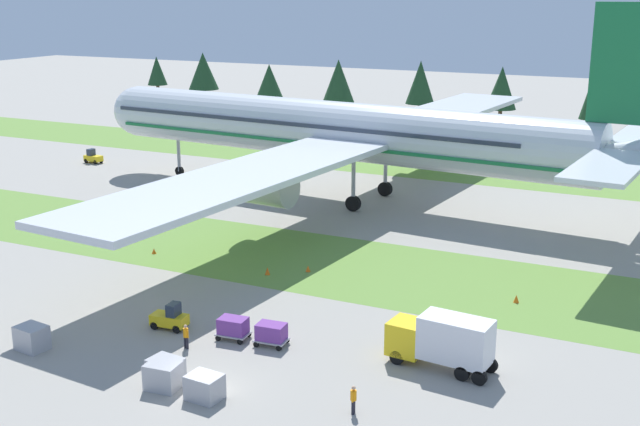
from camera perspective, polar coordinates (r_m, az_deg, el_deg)
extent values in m
plane|color=gray|center=(50.57, -8.18, -12.38)|extent=(400.00, 400.00, 0.00)
cube|color=olive|center=(70.87, 3.13, -3.95)|extent=(320.00, 15.64, 0.01)
cube|color=olive|center=(110.67, 11.85, 2.81)|extent=(320.00, 15.64, 0.01)
cylinder|color=silver|center=(93.18, 1.03, 5.86)|extent=(60.43, 11.82, 6.56)
sphere|color=silver|center=(111.05, -12.64, 7.03)|extent=(6.43, 6.43, 6.43)
cone|color=silver|center=(82.11, 21.46, 3.85)|extent=(10.77, 7.11, 6.23)
cube|color=#19703D|center=(93.38, 1.03, 5.16)|extent=(58.98, 11.82, 0.36)
cube|color=#283342|center=(94.90, -0.90, 6.53)|extent=(53.14, 11.24, 0.44)
cube|color=silver|center=(72.07, -5.74, 2.43)|extent=(13.03, 40.98, 0.59)
cylinder|color=#A3A3A8|center=(78.15, -3.91, 1.86)|extent=(6.16, 4.11, 3.61)
cube|color=silver|center=(112.55, 8.66, 6.99)|extent=(13.03, 40.98, 0.59)
cylinder|color=#A3A3A8|center=(107.95, 6.68, 5.55)|extent=(6.16, 4.11, 3.61)
cube|color=silver|center=(73.14, 19.67, 3.11)|extent=(6.60, 15.07, 0.41)
cube|color=#19703D|center=(81.13, 21.53, 9.70)|extent=(8.60, 1.46, 11.15)
cylinder|color=#A3A3A8|center=(107.34, -9.94, 4.61)|extent=(0.44, 0.44, 6.45)
cylinder|color=black|center=(107.98, -9.86, 2.93)|extent=(1.23, 0.52, 1.20)
cylinder|color=#A3A3A8|center=(88.36, 2.37, 2.62)|extent=(0.44, 0.44, 6.20)
cylinder|color=black|center=(89.10, 2.35, 0.68)|extent=(1.75, 0.74, 1.70)
cylinder|color=#A3A3A8|center=(95.20, 4.64, 3.51)|extent=(0.44, 0.44, 6.20)
cylinder|color=black|center=(95.89, 4.60, 1.70)|extent=(1.75, 0.74, 1.70)
cube|color=yellow|center=(59.45, -10.56, -7.39)|extent=(2.71, 1.53, 0.77)
cube|color=#283342|center=(58.95, -10.28, -6.70)|extent=(0.79, 1.15, 0.90)
cylinder|color=black|center=(59.63, -11.57, -7.77)|extent=(0.62, 0.25, 0.60)
cylinder|color=black|center=(60.48, -11.02, -7.40)|extent=(0.62, 0.25, 0.60)
cylinder|color=black|center=(58.73, -10.05, -8.06)|extent=(0.62, 0.25, 0.60)
cylinder|color=black|center=(59.60, -9.51, -7.68)|extent=(0.62, 0.25, 0.60)
cube|color=#A3A3A8|center=(57.24, -6.12, -8.43)|extent=(2.32, 1.69, 0.10)
cube|color=#70388E|center=(57.00, -6.14, -7.88)|extent=(2.05, 1.49, 1.10)
cylinder|color=black|center=(57.12, -7.19, -8.74)|extent=(0.41, 0.16, 0.40)
cylinder|color=black|center=(58.24, -6.55, -8.23)|extent=(0.41, 0.16, 0.40)
cylinder|color=black|center=(56.41, -5.66, -9.01)|extent=(0.41, 0.16, 0.40)
cylinder|color=black|center=(57.54, -5.05, -8.49)|extent=(0.41, 0.16, 0.40)
cube|color=#A3A3A8|center=(56.08, -3.44, -8.89)|extent=(2.32, 1.69, 0.10)
cube|color=#70388E|center=(55.84, -3.45, -8.33)|extent=(2.05, 1.49, 1.10)
cylinder|color=black|center=(55.92, -4.52, -9.21)|extent=(0.41, 0.16, 0.40)
cylinder|color=black|center=(57.06, -3.93, -8.68)|extent=(0.41, 0.16, 0.40)
cylinder|color=black|center=(55.28, -2.93, -9.48)|extent=(0.41, 0.16, 0.40)
cylinder|color=black|center=(56.43, -2.36, -8.94)|extent=(0.41, 0.16, 0.40)
cube|color=yellow|center=(53.81, 6.15, -8.66)|extent=(2.40, 2.49, 2.20)
cube|color=#283342|center=(54.05, 5.14, -8.02)|extent=(0.27, 2.07, 0.97)
cube|color=silver|center=(52.39, 9.53, -8.77)|extent=(4.69, 2.70, 2.80)
cylinder|color=black|center=(53.53, 5.44, -10.07)|extent=(0.98, 0.39, 0.96)
cylinder|color=black|center=(55.18, 6.36, -9.29)|extent=(0.98, 0.39, 0.96)
cylinder|color=black|center=(51.98, 9.96, -11.06)|extent=(0.98, 0.39, 0.96)
cylinder|color=black|center=(53.67, 10.76, -10.22)|extent=(0.98, 0.39, 0.96)
cylinder|color=black|center=(51.64, 11.15, -11.31)|extent=(0.98, 0.39, 0.96)
cylinder|color=black|center=(53.35, 11.90, -10.45)|extent=(0.98, 0.39, 0.96)
cube|color=yellow|center=(118.65, -15.66, 3.74)|extent=(2.70, 1.52, 0.77)
cube|color=#283342|center=(118.77, -15.82, 4.15)|extent=(0.79, 1.15, 0.90)
cylinder|color=black|center=(118.45, -15.15, 3.57)|extent=(0.62, 0.25, 0.60)
cylinder|color=black|center=(117.70, -15.53, 3.47)|extent=(0.62, 0.25, 0.60)
cylinder|color=black|center=(119.74, -15.76, 3.65)|extent=(0.62, 0.25, 0.60)
cylinder|color=black|center=(119.01, -16.14, 3.55)|extent=(0.62, 0.25, 0.60)
cylinder|color=black|center=(56.29, -9.47, -8.96)|extent=(0.18, 0.18, 0.85)
cylinder|color=black|center=(56.13, -9.33, -9.03)|extent=(0.18, 0.18, 0.85)
cylinder|color=orange|center=(55.91, -9.43, -8.31)|extent=(0.36, 0.36, 0.62)
sphere|color=tan|center=(55.73, -9.45, -7.88)|extent=(0.24, 0.24, 0.24)
cylinder|color=orange|center=(56.09, -9.58, -8.27)|extent=(0.10, 0.10, 0.58)
cylinder|color=orange|center=(55.76, -9.28, -8.41)|extent=(0.10, 0.10, 0.58)
cylinder|color=black|center=(47.58, 2.33, -13.53)|extent=(0.18, 0.18, 0.85)
cylinder|color=black|center=(47.77, 2.40, -13.41)|extent=(0.18, 0.18, 0.85)
cylinder|color=orange|center=(47.33, 2.37, -12.69)|extent=(0.36, 0.36, 0.62)
sphere|color=tan|center=(47.11, 2.38, -12.20)|extent=(0.24, 0.24, 0.24)
cylinder|color=orange|center=(47.14, 2.30, -12.85)|extent=(0.10, 0.10, 0.58)
cylinder|color=orange|center=(47.54, 2.44, -12.60)|extent=(0.10, 0.10, 0.58)
cube|color=#A3A3A8|center=(58.52, -19.62, -8.28)|extent=(2.19, 1.85, 1.67)
cube|color=#A3A3A8|center=(51.77, -10.81, -10.85)|extent=(2.17, 1.81, 1.57)
cube|color=#A3A3A8|center=(49.50, -8.13, -12.03)|extent=(2.11, 1.74, 1.52)
cube|color=#A3A3A8|center=(51.08, -10.97, -11.19)|extent=(2.14, 1.77, 1.64)
cone|color=orange|center=(69.42, -3.72, -4.09)|extent=(0.44, 0.44, 0.67)
cone|color=orange|center=(70.04, -0.85, -3.93)|extent=(0.44, 0.44, 0.55)
cone|color=orange|center=(76.31, -11.61, -2.64)|extent=(0.44, 0.44, 0.49)
cone|color=orange|center=(65.08, 13.65, -5.88)|extent=(0.44, 0.44, 0.64)
cylinder|color=#4C3823|center=(183.03, -11.32, 8.28)|extent=(0.70, 0.70, 3.61)
cone|color=#1E4223|center=(182.52, -11.41, 9.80)|extent=(4.30, 4.30, 6.15)
cylinder|color=#4C3823|center=(175.26, -8.15, 8.08)|extent=(0.70, 0.70, 3.35)
cone|color=#1E4223|center=(174.66, -8.22, 9.87)|extent=(6.36, 6.36, 7.68)
cylinder|color=#4C3823|center=(162.23, -3.56, 7.51)|extent=(0.70, 0.70, 2.72)
cone|color=#1E4223|center=(161.64, -3.59, 9.20)|extent=(5.62, 5.62, 6.91)
cylinder|color=#4C3823|center=(156.58, 1.30, 7.29)|extent=(0.70, 0.70, 2.91)
cone|color=#1E4223|center=(155.91, 1.31, 9.29)|extent=(6.10, 6.10, 8.09)
cylinder|color=#4C3823|center=(154.64, 7.01, 7.10)|extent=(0.70, 0.70, 3.02)
cone|color=#1E4223|center=(153.96, 7.08, 9.12)|extent=(5.42, 5.42, 7.98)
cylinder|color=#4C3823|center=(147.40, 12.54, 6.51)|extent=(0.70, 0.70, 3.36)
cone|color=#1E4223|center=(146.70, 12.67, 8.60)|extent=(5.35, 5.35, 7.44)
cylinder|color=#4C3823|center=(142.42, 18.51, 5.70)|extent=(0.70, 0.70, 2.95)
cone|color=#1E4223|center=(141.68, 18.69, 7.90)|extent=(4.19, 4.19, 8.09)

